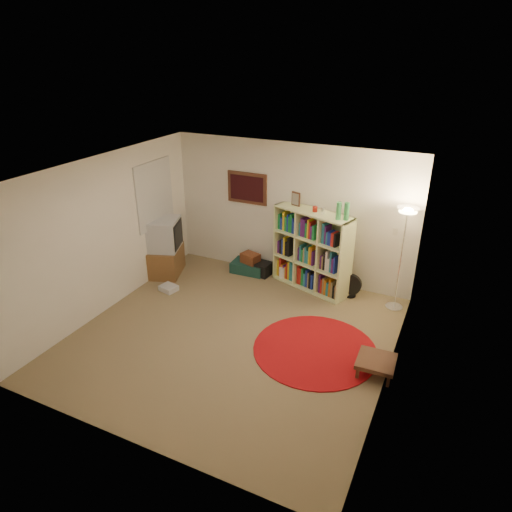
{
  "coord_description": "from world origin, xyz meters",
  "views": [
    {
      "loc": [
        2.75,
        -5.0,
        3.97
      ],
      "look_at": [
        0.1,
        0.6,
        1.1
      ],
      "focal_mm": 32.0,
      "sensor_mm": 36.0,
      "label": 1
    }
  ],
  "objects_px": {
    "floor_fan": "(351,285)",
    "tv_stand": "(166,248)",
    "suitcase": "(249,267)",
    "bookshelf": "(311,251)",
    "side_table": "(376,362)",
    "floor_lamp": "(406,226)"
  },
  "relations": [
    {
      "from": "floor_fan",
      "to": "side_table",
      "type": "distance_m",
      "value": 2.05
    },
    {
      "from": "floor_fan",
      "to": "tv_stand",
      "type": "height_order",
      "value": "tv_stand"
    },
    {
      "from": "floor_fan",
      "to": "suitcase",
      "type": "xyz_separation_m",
      "value": [
        -2.0,
        0.1,
        -0.11
      ]
    },
    {
      "from": "floor_fan",
      "to": "tv_stand",
      "type": "bearing_deg",
      "value": -171.81
    },
    {
      "from": "floor_lamp",
      "to": "suitcase",
      "type": "bearing_deg",
      "value": 176.69
    },
    {
      "from": "tv_stand",
      "to": "side_table",
      "type": "distance_m",
      "value": 4.42
    },
    {
      "from": "suitcase",
      "to": "tv_stand",
      "type": "bearing_deg",
      "value": -155.35
    },
    {
      "from": "floor_lamp",
      "to": "suitcase",
      "type": "relative_size",
      "value": 2.68
    },
    {
      "from": "floor_fan",
      "to": "suitcase",
      "type": "bearing_deg",
      "value": 175.02
    },
    {
      "from": "bookshelf",
      "to": "suitcase",
      "type": "xyz_separation_m",
      "value": [
        -1.24,
        0.06,
        -0.59
      ]
    },
    {
      "from": "bookshelf",
      "to": "suitcase",
      "type": "relative_size",
      "value": 2.64
    },
    {
      "from": "suitcase",
      "to": "bookshelf",
      "type": "bearing_deg",
      "value": -5.18
    },
    {
      "from": "floor_lamp",
      "to": "side_table",
      "type": "height_order",
      "value": "floor_lamp"
    },
    {
      "from": "bookshelf",
      "to": "tv_stand",
      "type": "height_order",
      "value": "bookshelf"
    },
    {
      "from": "tv_stand",
      "to": "suitcase",
      "type": "bearing_deg",
      "value": 7.8
    },
    {
      "from": "floor_fan",
      "to": "tv_stand",
      "type": "distance_m",
      "value": 3.46
    },
    {
      "from": "bookshelf",
      "to": "tv_stand",
      "type": "distance_m",
      "value": 2.71
    },
    {
      "from": "suitcase",
      "to": "side_table",
      "type": "relative_size",
      "value": 1.28
    },
    {
      "from": "bookshelf",
      "to": "side_table",
      "type": "distance_m",
      "value": 2.55
    },
    {
      "from": "floor_fan",
      "to": "side_table",
      "type": "bearing_deg",
      "value": -68.01
    },
    {
      "from": "floor_fan",
      "to": "tv_stand",
      "type": "xyz_separation_m",
      "value": [
        -3.39,
        -0.61,
        0.31
      ]
    },
    {
      "from": "tv_stand",
      "to": "suitcase",
      "type": "distance_m",
      "value": 1.61
    }
  ]
}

